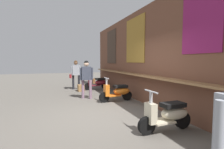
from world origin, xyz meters
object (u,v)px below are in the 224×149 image
(scooter_maroon, at_px, (98,83))
(shopper_passing, at_px, (87,76))
(merchandise_crate, at_px, (81,88))
(scooter_cream, at_px, (168,114))
(shopper_browsing, at_px, (76,72))
(scooter_orange, at_px, (118,92))

(scooter_maroon, height_order, shopper_passing, shopper_passing)
(scooter_maroon, height_order, merchandise_crate, scooter_maroon)
(scooter_maroon, relative_size, shopper_passing, 0.86)
(scooter_cream, xyz_separation_m, shopper_passing, (-4.02, -1.06, 0.60))
(shopper_browsing, xyz_separation_m, shopper_passing, (2.63, 0.11, -0.02))
(scooter_maroon, height_order, shopper_browsing, shopper_browsing)
(shopper_passing, xyz_separation_m, merchandise_crate, (-1.91, 0.06, -0.82))
(shopper_passing, bearing_deg, scooter_maroon, -21.65)
(shopper_passing, bearing_deg, merchandise_crate, 3.22)
(scooter_cream, relative_size, shopper_browsing, 0.85)
(scooter_orange, relative_size, scooter_cream, 1.00)
(scooter_cream, bearing_deg, scooter_orange, -91.14)
(merchandise_crate, bearing_deg, scooter_cream, 9.59)
(scooter_maroon, bearing_deg, scooter_cream, 89.57)
(scooter_orange, bearing_deg, scooter_cream, 88.14)
(scooter_orange, xyz_separation_m, merchandise_crate, (-2.82, -1.00, -0.22))
(scooter_maroon, distance_m, scooter_cream, 6.13)
(shopper_passing, bearing_deg, shopper_browsing, 7.41)
(shopper_browsing, relative_size, merchandise_crate, 4.12)
(scooter_maroon, bearing_deg, scooter_orange, 89.57)
(scooter_cream, height_order, shopper_passing, shopper_passing)
(scooter_orange, relative_size, shopper_browsing, 0.85)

